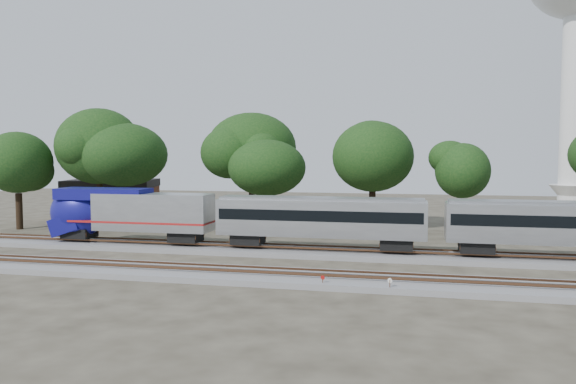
{
  "coord_description": "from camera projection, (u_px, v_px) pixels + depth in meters",
  "views": [
    {
      "loc": [
        11.66,
        -40.83,
        8.68
      ],
      "look_at": [
        1.46,
        5.0,
        5.4
      ],
      "focal_mm": 35.0,
      "sensor_mm": 36.0,
      "label": 1
    }
  ],
  "objects": [
    {
      "name": "ground",
      "position": [
        255.0,
        266.0,
        42.89
      ],
      "size": [
        160.0,
        160.0,
        0.0
      ],
      "primitive_type": "plane",
      "color": "#383328",
      "rests_on": "ground"
    },
    {
      "name": "track_far",
      "position": [
        274.0,
        251.0,
        48.71
      ],
      "size": [
        160.0,
        5.0,
        0.73
      ],
      "color": "slate",
      "rests_on": "ground"
    },
    {
      "name": "track_near",
      "position": [
        239.0,
        275.0,
        38.98
      ],
      "size": [
        160.0,
        5.0,
        0.73
      ],
      "color": "slate",
      "rests_on": "ground"
    },
    {
      "name": "train",
      "position": [
        565.0,
        223.0,
        43.46
      ],
      "size": [
        91.98,
        3.17,
        4.68
      ],
      "color": "silver",
      "rests_on": "ground"
    },
    {
      "name": "switch_stand_red",
      "position": [
        323.0,
        280.0,
        35.79
      ],
      "size": [
        0.27,
        0.11,
        0.87
      ],
      "rotation": [
        0.0,
        0.0,
        -0.32
      ],
      "color": "#512D19",
      "rests_on": "ground"
    },
    {
      "name": "switch_stand_white",
      "position": [
        390.0,
        284.0,
        34.57
      ],
      "size": [
        0.29,
        0.15,
        0.97
      ],
      "rotation": [
        0.0,
        0.0,
        -0.43
      ],
      "color": "#512D19",
      "rests_on": "ground"
    },
    {
      "name": "switch_lever",
      "position": [
        311.0,
        287.0,
        35.78
      ],
      "size": [
        0.57,
        0.45,
        0.3
      ],
      "primitive_type": "cube",
      "rotation": [
        0.0,
        0.0,
        -0.35
      ],
      "color": "#512D19",
      "rests_on": "ground"
    },
    {
      "name": "brick_building",
      "position": [
        112.0,
        200.0,
        72.69
      ],
      "size": [
        12.31,
        9.91,
        5.22
      ],
      "rotation": [
        0.0,
        0.0,
        0.23
      ],
      "color": "brown",
      "rests_on": "ground"
    },
    {
      "name": "tree_0",
      "position": [
        18.0,
        163.0,
        63.4
      ],
      "size": [
        7.73,
        7.73,
        10.89
      ],
      "color": "black",
      "rests_on": "ground"
    },
    {
      "name": "tree_1",
      "position": [
        99.0,
        146.0,
        65.17
      ],
      "size": [
        9.59,
        9.59,
        13.52
      ],
      "color": "black",
      "rests_on": "ground"
    },
    {
      "name": "tree_2",
      "position": [
        124.0,
        155.0,
        64.57
      ],
      "size": [
        8.6,
        8.6,
        12.12
      ],
      "color": "black",
      "rests_on": "ground"
    },
    {
      "name": "tree_3",
      "position": [
        252.0,
        147.0,
        67.64
      ],
      "size": [
        9.49,
        9.49,
        13.39
      ],
      "color": "black",
      "rests_on": "ground"
    },
    {
      "name": "tree_4",
      "position": [
        267.0,
        168.0,
        62.72
      ],
      "size": [
        7.13,
        7.13,
        10.06
      ],
      "color": "black",
      "rests_on": "ground"
    },
    {
      "name": "tree_5",
      "position": [
        373.0,
        157.0,
        62.68
      ],
      "size": [
        8.41,
        8.41,
        11.86
      ],
      "color": "black",
      "rests_on": "ground"
    },
    {
      "name": "tree_6",
      "position": [
        463.0,
        171.0,
        58.33
      ],
      "size": [
        6.93,
        6.93,
        9.78
      ],
      "color": "black",
      "rests_on": "ground"
    }
  ]
}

